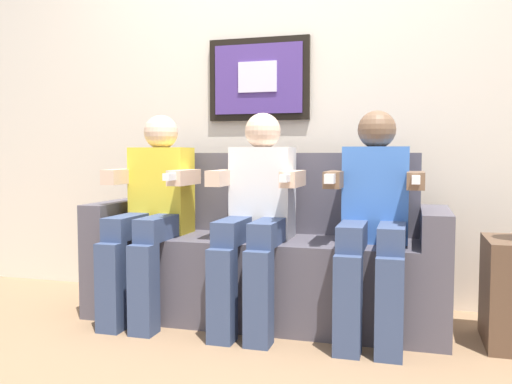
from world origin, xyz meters
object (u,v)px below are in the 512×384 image
(person_on_left, at_px, (152,207))
(person_in_middle, at_px, (257,210))
(couch, at_px, (265,261))
(person_on_right, at_px, (374,214))

(person_on_left, relative_size, person_in_middle, 1.00)
(couch, relative_size, person_in_middle, 1.71)
(person_in_middle, relative_size, person_on_right, 1.00)
(person_on_left, xyz_separation_m, person_in_middle, (0.59, 0.00, 0.00))
(couch, bearing_deg, person_in_middle, -89.83)
(person_on_right, bearing_deg, person_in_middle, 179.95)
(couch, xyz_separation_m, person_on_right, (0.59, -0.17, 0.29))
(person_on_left, bearing_deg, person_on_right, -0.02)
(couch, relative_size, person_on_right, 1.71)
(person_on_left, distance_m, person_in_middle, 0.59)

